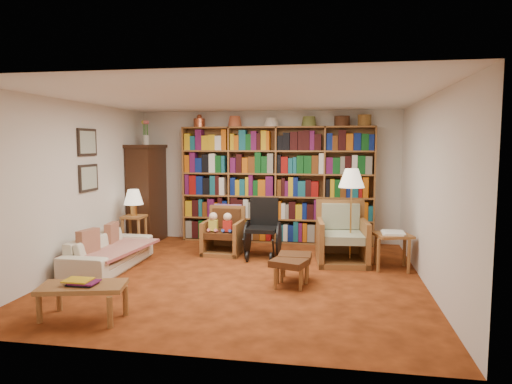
% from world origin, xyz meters
% --- Properties ---
extents(floor, '(5.00, 5.00, 0.00)m').
position_xyz_m(floor, '(0.00, 0.00, 0.00)').
color(floor, '#9C4318').
rests_on(floor, ground).
extents(ceiling, '(5.00, 5.00, 0.00)m').
position_xyz_m(ceiling, '(0.00, 0.00, 2.50)').
color(ceiling, white).
rests_on(ceiling, wall_back).
extents(wall_back, '(5.00, 0.00, 5.00)m').
position_xyz_m(wall_back, '(0.00, 2.50, 1.25)').
color(wall_back, silver).
rests_on(wall_back, floor).
extents(wall_front, '(5.00, 0.00, 5.00)m').
position_xyz_m(wall_front, '(0.00, -2.50, 1.25)').
color(wall_front, silver).
rests_on(wall_front, floor).
extents(wall_left, '(0.00, 5.00, 5.00)m').
position_xyz_m(wall_left, '(-2.50, 0.00, 1.25)').
color(wall_left, silver).
rests_on(wall_left, floor).
extents(wall_right, '(0.00, 5.00, 5.00)m').
position_xyz_m(wall_right, '(2.50, 0.00, 1.25)').
color(wall_right, silver).
rests_on(wall_right, floor).
extents(bookshelf, '(3.60, 0.30, 2.42)m').
position_xyz_m(bookshelf, '(0.20, 2.33, 1.17)').
color(bookshelf, brown).
rests_on(bookshelf, floor).
extents(curio_cabinet, '(0.50, 0.95, 2.40)m').
position_xyz_m(curio_cabinet, '(-2.25, 2.00, 0.95)').
color(curio_cabinet, '#331A0E').
rests_on(curio_cabinet, floor).
extents(framed_pictures, '(0.03, 0.52, 0.97)m').
position_xyz_m(framed_pictures, '(-2.48, 0.30, 1.62)').
color(framed_pictures, black).
rests_on(framed_pictures, wall_left).
extents(sofa, '(1.77, 0.71, 0.51)m').
position_xyz_m(sofa, '(-2.05, 0.06, 0.26)').
color(sofa, beige).
rests_on(sofa, floor).
extents(sofa_throw, '(0.95, 1.58, 0.04)m').
position_xyz_m(sofa_throw, '(-2.00, 0.06, 0.30)').
color(sofa_throw, beige).
rests_on(sofa_throw, sofa).
extents(cushion_left, '(0.15, 0.36, 0.35)m').
position_xyz_m(cushion_left, '(-2.18, 0.41, 0.45)').
color(cushion_left, maroon).
rests_on(cushion_left, sofa).
extents(cushion_right, '(0.19, 0.39, 0.37)m').
position_xyz_m(cushion_right, '(-2.18, -0.29, 0.45)').
color(cushion_right, maroon).
rests_on(cushion_right, sofa).
extents(side_table_lamp, '(0.37, 0.37, 0.63)m').
position_xyz_m(side_table_lamp, '(-2.15, 1.17, 0.45)').
color(side_table_lamp, brown).
rests_on(side_table_lamp, floor).
extents(table_lamp, '(0.34, 0.34, 0.46)m').
position_xyz_m(table_lamp, '(-2.15, 1.17, 0.94)').
color(table_lamp, '#BF883D').
rests_on(table_lamp, side_table_lamp).
extents(armchair_leather, '(0.66, 0.71, 0.81)m').
position_xyz_m(armchair_leather, '(-0.58, 1.33, 0.34)').
color(armchair_leather, brown).
rests_on(armchair_leather, floor).
extents(armchair_sage, '(0.86, 0.88, 0.97)m').
position_xyz_m(armchair_sage, '(1.42, 1.04, 0.37)').
color(armchair_sage, brown).
rests_on(armchair_sage, floor).
extents(wheelchair, '(0.56, 0.79, 0.98)m').
position_xyz_m(wheelchair, '(0.12, 1.17, 0.45)').
color(wheelchair, black).
rests_on(wheelchair, floor).
extents(floor_lamp, '(0.40, 0.40, 1.50)m').
position_xyz_m(floor_lamp, '(1.54, 0.94, 1.29)').
color(floor_lamp, '#BF883D').
rests_on(floor_lamp, floor).
extents(side_table_papers, '(0.62, 0.62, 0.57)m').
position_xyz_m(side_table_papers, '(2.15, 0.75, 0.45)').
color(side_table_papers, brown).
rests_on(side_table_papers, floor).
extents(footstool_a, '(0.44, 0.38, 0.37)m').
position_xyz_m(footstool_a, '(0.76, -0.07, 0.31)').
color(footstool_a, '#452012').
rests_on(footstool_a, floor).
extents(footstool_b, '(0.53, 0.49, 0.37)m').
position_xyz_m(footstool_b, '(0.71, -0.39, 0.30)').
color(footstool_b, '#452012').
rests_on(footstool_b, floor).
extents(coffee_table, '(0.97, 0.64, 0.43)m').
position_xyz_m(coffee_table, '(-1.35, -1.86, 0.33)').
color(coffee_table, brown).
rests_on(coffee_table, floor).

